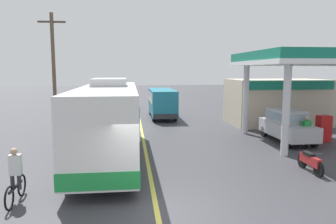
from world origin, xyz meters
TOP-DOWN VIEW (x-y plane):
  - ground at (0.00, 20.00)m, footprint 120.00×120.00m
  - lane_divider_stripe at (0.00, 15.00)m, footprint 0.16×50.00m
  - coach_bus_main at (-1.72, 6.00)m, footprint 2.60×11.04m
  - gas_station_roadside at (10.33, 12.35)m, footprint 9.10×11.95m
  - car_at_pump at (8.21, 8.38)m, footprint 1.70×4.20m
  - minibus_opposing_lane at (1.97, 18.48)m, footprint 2.04×6.13m
  - cyclist_on_shoulder at (-4.28, 1.14)m, footprint 0.34×1.82m
  - motorcycle_parked_forecourt at (6.42, 2.87)m, footprint 0.55×1.80m
  - pedestrian_near_pump at (8.62, 7.03)m, footprint 0.55×0.22m
  - pedestrian_by_shop at (8.61, 9.60)m, footprint 0.55×0.22m
  - car_trailing_behind_bus at (-2.20, 25.25)m, footprint 1.70×4.20m
  - utility_pole_roadside at (-5.85, 13.70)m, footprint 1.80×0.24m

SIDE VIEW (x-z plane):
  - ground at x=0.00m, z-range 0.00..0.00m
  - lane_divider_stripe at x=0.00m, z-range 0.00..0.01m
  - motorcycle_parked_forecourt at x=6.42m, z-range -0.02..0.90m
  - cyclist_on_shoulder at x=-4.28m, z-range -0.08..1.64m
  - pedestrian_near_pump at x=8.62m, z-range 0.10..1.76m
  - pedestrian_by_shop at x=8.61m, z-range 0.10..1.76m
  - car_at_pump at x=8.21m, z-range 0.10..1.92m
  - car_trailing_behind_bus at x=-2.20m, z-range 0.10..1.92m
  - minibus_opposing_lane at x=1.97m, z-range 0.25..2.69m
  - coach_bus_main at x=-1.72m, z-range -0.12..3.56m
  - gas_station_roadside at x=10.33m, z-range 0.08..5.18m
  - utility_pole_roadside at x=-5.85m, z-range 0.18..8.05m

